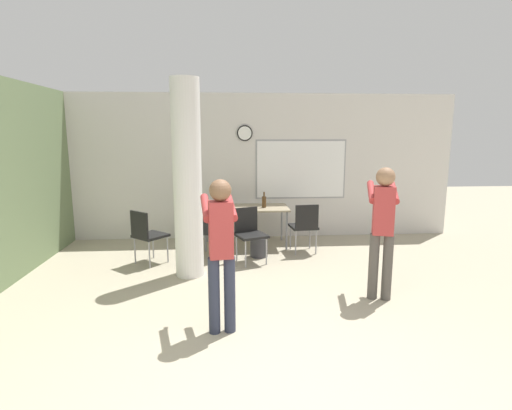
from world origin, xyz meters
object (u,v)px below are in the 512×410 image
(folding_table, at_px, (245,210))
(person_playing_front, at_px, (221,244))
(chair_near_pillar, at_px, (147,233))
(bottle_on_table, at_px, (264,202))
(person_playing_side, at_px, (383,223))
(chair_table_front, at_px, (249,231))
(chair_table_right, at_px, (305,224))
(chair_table_left, at_px, (211,228))

(folding_table, height_order, person_playing_front, person_playing_front)
(chair_near_pillar, bearing_deg, bottle_on_table, 24.62)
(person_playing_side, bearing_deg, chair_table_front, 134.53)
(chair_table_right, relative_size, chair_table_front, 1.00)
(folding_table, bearing_deg, chair_table_left, -129.67)
(bottle_on_table, distance_m, chair_table_right, 0.87)
(folding_table, bearing_deg, chair_near_pillar, -149.33)
(bottle_on_table, height_order, chair_table_front, bottle_on_table)
(folding_table, distance_m, chair_table_right, 1.14)
(chair_table_front, height_order, person_playing_side, person_playing_side)
(chair_table_left, bearing_deg, chair_table_front, -18.60)
(person_playing_front, bearing_deg, folding_table, 82.90)
(chair_near_pillar, height_order, chair_table_right, same)
(bottle_on_table, distance_m, person_playing_side, 2.74)
(folding_table, relative_size, chair_table_front, 1.79)
(folding_table, height_order, chair_table_right, chair_table_right)
(chair_table_left, bearing_deg, person_playing_side, -39.39)
(folding_table, xyz_separation_m, person_playing_front, (-0.40, -3.21, 0.27))
(chair_table_front, relative_size, person_playing_front, 0.54)
(chair_near_pillar, distance_m, chair_table_front, 1.62)
(folding_table, xyz_separation_m, bottle_on_table, (0.34, -0.06, 0.16))
(person_playing_front, bearing_deg, chair_near_pillar, 117.84)
(chair_table_left, relative_size, person_playing_side, 0.53)
(chair_near_pillar, bearing_deg, chair_table_front, 0.40)
(bottle_on_table, xyz_separation_m, chair_table_left, (-0.94, -0.66, -0.32))
(person_playing_front, bearing_deg, person_playing_side, 19.77)
(folding_table, distance_m, person_playing_front, 3.25)
(chair_near_pillar, distance_m, person_playing_side, 3.55)
(bottle_on_table, bearing_deg, chair_table_left, -144.69)
(person_playing_front, bearing_deg, chair_table_left, 94.65)
(chair_table_front, bearing_deg, folding_table, 91.24)
(chair_table_left, distance_m, person_playing_side, 2.84)
(folding_table, bearing_deg, person_playing_side, -58.01)
(chair_near_pillar, xyz_separation_m, person_playing_front, (1.20, -2.26, 0.44))
(chair_table_right, bearing_deg, folding_table, 151.90)
(chair_table_left, bearing_deg, person_playing_front, -85.35)
(person_playing_side, bearing_deg, folding_table, 121.99)
(chair_table_front, bearing_deg, person_playing_front, -100.46)
(chair_near_pillar, height_order, chair_table_front, same)
(folding_table, xyz_separation_m, chair_table_right, (0.99, -0.53, -0.16))
(chair_table_left, relative_size, chair_table_right, 1.00)
(bottle_on_table, relative_size, chair_table_front, 0.33)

